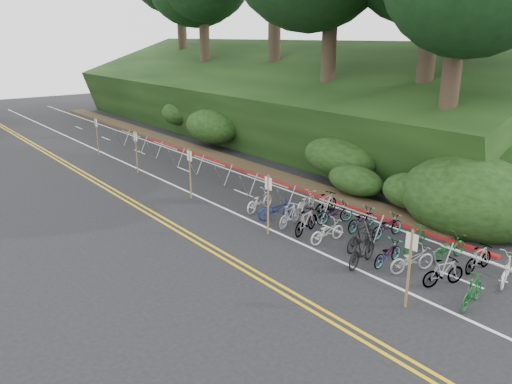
% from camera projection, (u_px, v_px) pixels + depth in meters
% --- Properties ---
extents(ground, '(120.00, 120.00, 0.00)m').
position_uv_depth(ground, '(352.00, 285.00, 16.17)').
color(ground, black).
rests_on(ground, ground).
extents(road_markings, '(7.47, 80.00, 0.01)m').
position_uv_depth(road_markings, '(201.00, 202.00, 24.11)').
color(road_markings, gold).
rests_on(road_markings, ground).
extents(red_curb, '(0.25, 28.00, 0.10)m').
position_uv_depth(red_curb, '(259.00, 176.00, 28.51)').
color(red_curb, maroon).
rests_on(red_curb, ground).
extents(embankment, '(14.30, 48.14, 9.11)m').
position_uv_depth(embankment, '(276.00, 107.00, 37.30)').
color(embankment, black).
rests_on(embankment, ground).
extents(bike_rack_front, '(1.16, 3.23, 1.22)m').
position_uv_depth(bike_rack_front, '(488.00, 272.00, 15.06)').
color(bike_rack_front, '#96979A').
rests_on(bike_rack_front, ground).
extents(bike_racks_rest, '(1.14, 23.00, 1.17)m').
position_uv_depth(bike_racks_rest, '(209.00, 166.00, 27.42)').
color(bike_racks_rest, '#96979A').
rests_on(bike_racks_rest, ground).
extents(signpost_near, '(0.08, 0.40, 2.45)m').
position_uv_depth(signpost_near, '(410.00, 264.00, 14.43)').
color(signpost_near, brown).
rests_on(signpost_near, ground).
extents(signposts_rest, '(0.08, 18.40, 2.50)m').
position_uv_depth(signposts_rest, '(161.00, 159.00, 26.58)').
color(signposts_rest, brown).
rests_on(signposts_rest, ground).
extents(bike_front, '(0.94, 1.94, 1.13)m').
position_uv_depth(bike_front, '(362.00, 250.00, 17.38)').
color(bike_front, black).
rests_on(bike_front, ground).
extents(bike_valet, '(3.23, 12.35, 1.08)m').
position_uv_depth(bike_valet, '(363.00, 230.00, 19.38)').
color(bike_valet, '#144C1E').
rests_on(bike_valet, ground).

